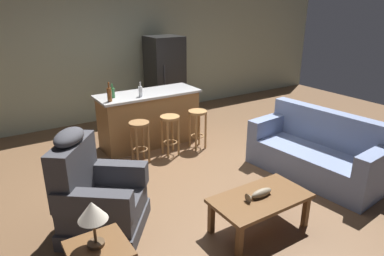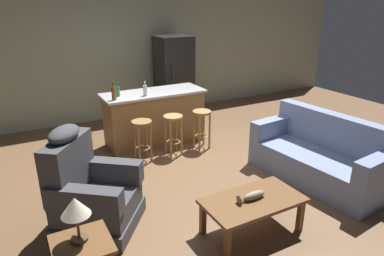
{
  "view_description": "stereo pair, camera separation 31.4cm",
  "coord_description": "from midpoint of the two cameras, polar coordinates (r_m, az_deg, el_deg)",
  "views": [
    {
      "loc": [
        -2.47,
        -3.93,
        2.43
      ],
      "look_at": [
        -0.02,
        -0.1,
        0.75
      ],
      "focal_mm": 32.0,
      "sensor_mm": 36.0,
      "label": 1
    },
    {
      "loc": [
        -2.2,
        -4.09,
        2.43
      ],
      "look_at": [
        -0.02,
        -0.1,
        0.75
      ],
      "focal_mm": 32.0,
      "sensor_mm": 36.0,
      "label": 2
    }
  ],
  "objects": [
    {
      "name": "bar_stool_right",
      "position": [
        5.91,
        3.16,
        0.92
      ],
      "size": [
        0.32,
        0.32,
        0.68
      ],
      "color": "#A87A47",
      "rests_on": "ground_plane"
    },
    {
      "name": "fish_figurine",
      "position": [
        3.84,
        12.28,
        -11.11
      ],
      "size": [
        0.34,
        0.1,
        0.1
      ],
      "color": "#4C3823",
      "rests_on": "coffee_table"
    },
    {
      "name": "recliner_near_lamp",
      "position": [
        4.01,
        -14.42,
        -10.5
      ],
      "size": [
        1.18,
        1.18,
        1.2
      ],
      "rotation": [
        0.0,
        0.0,
        -0.66
      ],
      "color": "#3D3D42",
      "rests_on": "ground_plane"
    },
    {
      "name": "bottle_wine_dark",
      "position": [
        5.58,
        -11.35,
        5.76
      ],
      "size": [
        0.07,
        0.07,
        0.31
      ],
      "color": "brown",
      "rests_on": "kitchen_island"
    },
    {
      "name": "kitchen_island",
      "position": [
        6.16,
        -4.82,
        1.76
      ],
      "size": [
        1.8,
        0.7,
        0.95
      ],
      "color": "olive",
      "rests_on": "ground_plane"
    },
    {
      "name": "bottle_tall_green",
      "position": [
        5.77,
        -6.27,
        6.26
      ],
      "size": [
        0.07,
        0.07,
        0.24
      ],
      "color": "silver",
      "rests_on": "kitchen_island"
    },
    {
      "name": "bottle_short_amber",
      "position": [
        5.8,
        -10.78,
        6.04
      ],
      "size": [
        0.07,
        0.07,
        0.23
      ],
      "color": "#2D6B38",
      "rests_on": "kitchen_island"
    },
    {
      "name": "bar_stool_left",
      "position": [
        5.45,
        -6.67,
        -0.92
      ],
      "size": [
        0.32,
        0.32,
        0.68
      ],
      "color": "olive",
      "rests_on": "ground_plane"
    },
    {
      "name": "coffee_table",
      "position": [
        3.9,
        12.44,
        -12.24
      ],
      "size": [
        1.1,
        0.6,
        0.42
      ],
      "color": "brown",
      "rests_on": "ground_plane"
    },
    {
      "name": "couch",
      "position": [
        5.3,
        22.16,
        -4.54
      ],
      "size": [
        1.03,
        1.97,
        0.94
      ],
      "rotation": [
        0.0,
        0.0,
        3.24
      ],
      "color": "#707FA3",
      "rests_on": "ground_plane"
    },
    {
      "name": "back_wall",
      "position": [
        7.59,
        -10.61,
        11.41
      ],
      "size": [
        12.0,
        0.05,
        2.6
      ],
      "color": "#9EA88E",
      "rests_on": "ground_plane"
    },
    {
      "name": "ground_plane",
      "position": [
        5.24,
        1.44,
        -7.35
      ],
      "size": [
        12.0,
        12.0,
        0.0
      ],
      "color": "brown"
    },
    {
      "name": "bar_stool_middle",
      "position": [
        5.66,
        -1.55,
        0.03
      ],
      "size": [
        0.32,
        0.32,
        0.68
      ],
      "color": "#A87A47",
      "rests_on": "ground_plane"
    },
    {
      "name": "end_table",
      "position": [
        3.14,
        -14.89,
        -19.45
      ],
      "size": [
        0.48,
        0.48,
        0.56
      ],
      "color": "brown",
      "rests_on": "ground_plane"
    },
    {
      "name": "refrigerator",
      "position": [
        7.51,
        -1.83,
        8.39
      ],
      "size": [
        0.7,
        0.69,
        1.76
      ],
      "color": "black",
      "rests_on": "ground_plane"
    },
    {
      "name": "table_lamp",
      "position": [
        2.93,
        -15.91,
        -12.87
      ],
      "size": [
        0.24,
        0.24,
        0.41
      ],
      "color": "#4C3823",
      "rests_on": "end_table"
    }
  ]
}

